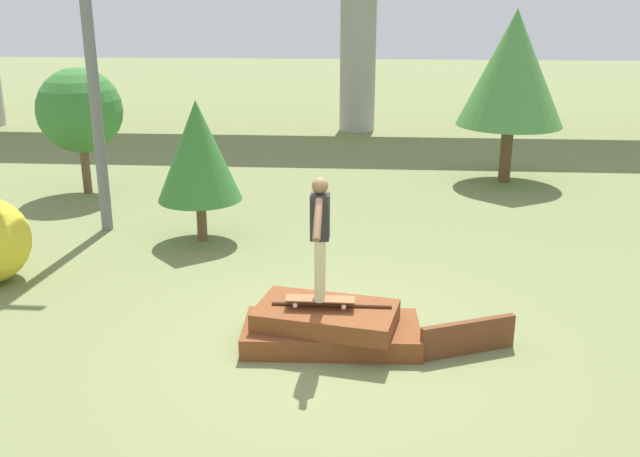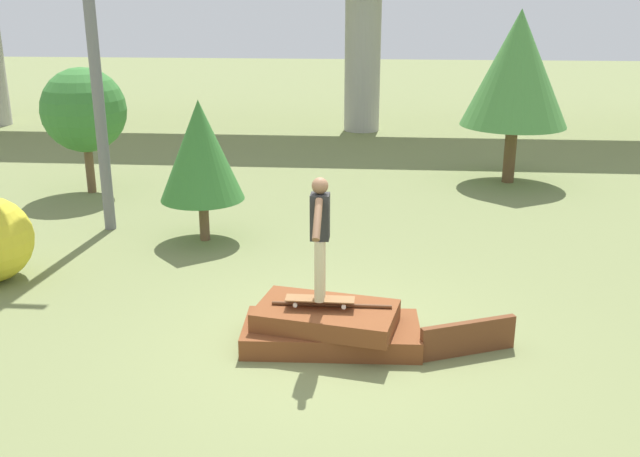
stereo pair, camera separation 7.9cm
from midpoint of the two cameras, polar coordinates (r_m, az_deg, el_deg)
The scene contains 9 objects.
ground_plane at distance 8.96m, azimuth 1.17°, elevation -9.20°, with size 80.00×80.00×0.00m, color olive.
scrap_pile at distance 8.85m, azimuth 1.01°, elevation -7.87°, with size 2.20×1.24×0.55m.
scrap_plank_loose at distance 8.82m, azimuth 12.02°, elevation -8.55°, with size 1.18×0.56×0.42m.
skateboard at distance 8.64m, azimuth 0.26°, elevation -5.68°, with size 0.84×0.22×0.09m.
skater at distance 8.32m, azimuth 0.27°, elevation -0.20°, with size 0.22×1.08×1.50m.
utility_pole at distance 13.08m, azimuth -17.62°, elevation 14.71°, with size 1.30×0.20×6.75m.
tree_behind_left at distance 16.58m, azimuth 15.63°, elevation 12.20°, with size 2.35×2.35×3.83m.
tree_behind_right at distance 12.30m, azimuth -9.36°, elevation 6.16°, with size 1.45×1.45×2.46m.
tree_mid_back at distance 16.00m, azimuth -18.24°, elevation 8.97°, with size 1.78×1.78×2.68m.
Camera 2 is at (0.50, -7.93, 4.14)m, focal length 40.00 mm.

